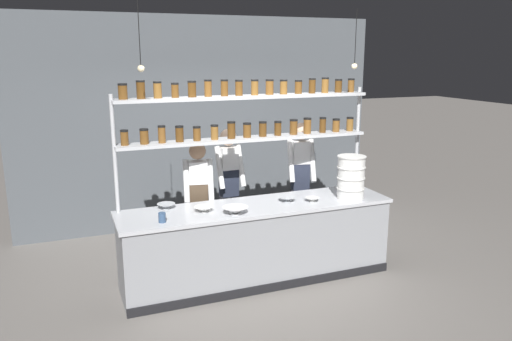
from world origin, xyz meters
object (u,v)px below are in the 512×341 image
at_px(prep_bowl_near_left, 204,209).
at_px(prep_bowl_far_left, 235,210).
at_px(prep_bowl_center_front, 312,199).
at_px(serving_cup_front, 162,217).
at_px(chef_right, 300,177).
at_px(prep_bowl_near_right, 166,206).
at_px(container_stack, 351,177).
at_px(spice_shelf_unit, 246,120).
at_px(chef_left, 199,198).
at_px(prep_bowl_center_back, 287,199).
at_px(chef_center, 229,183).

xyz_separation_m(prep_bowl_near_left, prep_bowl_far_left, (0.30, -0.20, 0.01)).
distance_m(prep_bowl_near_left, prep_bowl_far_left, 0.36).
bearing_deg(prep_bowl_center_front, serving_cup_front, -176.95).
bearing_deg(chef_right, serving_cup_front, -144.50).
bearing_deg(prep_bowl_near_right, container_stack, -10.56).
relative_size(chef_right, prep_bowl_center_front, 10.14).
height_order(spice_shelf_unit, serving_cup_front, spice_shelf_unit).
bearing_deg(serving_cup_front, chef_left, 51.96).
relative_size(container_stack, prep_bowl_far_left, 1.83).
bearing_deg(prep_bowl_near_left, prep_bowl_center_front, -3.84).
distance_m(chef_right, container_stack, 0.89).
xyz_separation_m(prep_bowl_near_right, prep_bowl_far_left, (0.66, -0.47, 0.01)).
height_order(prep_bowl_near_left, serving_cup_front, serving_cup_front).
height_order(prep_bowl_center_front, prep_bowl_center_back, prep_bowl_center_back).
xyz_separation_m(chef_left, prep_bowl_center_front, (1.20, -0.66, 0.04)).
bearing_deg(prep_bowl_near_right, chef_left, 33.53).
relative_size(prep_bowl_near_right, prep_bowl_far_left, 0.72).
relative_size(chef_left, prep_bowl_far_left, 5.61).
bearing_deg(chef_left, container_stack, -11.31).
distance_m(spice_shelf_unit, prep_bowl_center_front, 1.22).
distance_m(spice_shelf_unit, container_stack, 1.43).
distance_m(chef_center, prep_bowl_near_left, 1.03).
bearing_deg(chef_left, serving_cup_front, -116.77).
height_order(prep_bowl_center_front, serving_cup_front, serving_cup_front).
relative_size(prep_bowl_center_front, serving_cup_front, 1.65).
xyz_separation_m(chef_right, prep_bowl_center_front, (-0.24, -0.79, -0.07)).
height_order(prep_bowl_near_right, prep_bowl_far_left, prep_bowl_far_left).
height_order(spice_shelf_unit, prep_bowl_near_right, spice_shelf_unit).
xyz_separation_m(prep_bowl_center_front, prep_bowl_far_left, (-1.00, -0.11, 0.02)).
bearing_deg(prep_bowl_center_back, prep_bowl_near_left, -178.89).
relative_size(spice_shelf_unit, serving_cup_front, 29.75).
height_order(container_stack, prep_bowl_center_front, container_stack).
distance_m(prep_bowl_center_front, prep_bowl_far_left, 1.00).
relative_size(spice_shelf_unit, prep_bowl_center_back, 15.23).
distance_m(container_stack, prep_bowl_near_left, 1.81).
bearing_deg(prep_bowl_near_left, container_stack, -4.19).
relative_size(chef_right, prep_bowl_far_left, 6.13).
xyz_separation_m(spice_shelf_unit, prep_bowl_center_front, (0.66, -0.43, -0.93)).
bearing_deg(spice_shelf_unit, prep_bowl_center_front, -32.94).
height_order(chef_left, prep_bowl_near_left, chef_left).
height_order(chef_right, prep_bowl_near_left, chef_right).
bearing_deg(prep_bowl_near_left, prep_bowl_near_right, 143.19).
distance_m(spice_shelf_unit, prep_bowl_center_back, 1.05).
bearing_deg(prep_bowl_center_front, chef_left, 151.21).
bearing_deg(prep_bowl_far_left, chef_right, 36.08).
xyz_separation_m(chef_left, prep_bowl_near_right, (-0.46, -0.30, 0.04)).
bearing_deg(prep_bowl_center_front, spice_shelf_unit, 147.06).
height_order(spice_shelf_unit, prep_bowl_center_back, spice_shelf_unit).
relative_size(chef_left, prep_bowl_center_front, 9.27).
height_order(prep_bowl_center_front, prep_bowl_far_left, prep_bowl_far_left).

